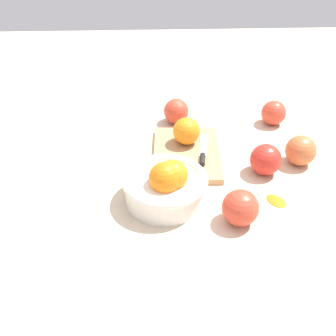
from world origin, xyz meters
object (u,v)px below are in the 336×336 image
object	(u,v)px
bowl	(166,185)
cutting_board	(187,154)
knife	(203,153)
orange_on_board	(187,131)
apple_front_center	(301,151)
apple_front_center_2	(266,160)
apple_mid_left	(239,208)
apple_back_right	(176,111)
apple_front_right	(274,113)

from	to	relation	value
bowl	cutting_board	world-z (taller)	bowl
bowl	knife	size ratio (longest dim) A/B	1.24
orange_on_board	knife	bearing A→B (deg)	-147.10
apple_front_center	knife	bearing A→B (deg)	84.03
apple_front_center_2	orange_on_board	bearing A→B (deg)	56.64
apple_mid_left	apple_front_center	distance (m)	0.29
apple_front_center	apple_front_center_2	distance (m)	0.11
apple_front_center	apple_back_right	bearing A→B (deg)	52.83
knife	orange_on_board	bearing A→B (deg)	32.90
cutting_board	apple_front_center_2	distance (m)	0.21
cutting_board	orange_on_board	xyz separation A→B (m)	(0.04, -0.00, 0.04)
orange_on_board	apple_front_center	size ratio (longest dim) A/B	0.94
orange_on_board	apple_front_center_2	bearing A→B (deg)	-123.36
bowl	knife	distance (m)	0.19
cutting_board	orange_on_board	bearing A→B (deg)	-2.98
apple_front_center	apple_front_center_2	bearing A→B (deg)	110.33
apple_front_center_2	apple_mid_left	bearing A→B (deg)	150.30
apple_front_center_2	apple_front_center	bearing A→B (deg)	-69.67
bowl	cutting_board	distance (m)	0.19
cutting_board	apple_front_center	xyz separation A→B (m)	(-0.04, -0.29, 0.03)
orange_on_board	apple_front_center_2	size ratio (longest dim) A/B	0.94
knife	apple_front_center	distance (m)	0.25
knife	apple_front_center_2	size ratio (longest dim) A/B	2.00
apple_mid_left	apple_back_right	size ratio (longest dim) A/B	1.05
orange_on_board	apple_back_right	bearing A→B (deg)	7.46
apple_mid_left	apple_back_right	world-z (taller)	apple_mid_left
apple_front_right	apple_front_center_2	xyz separation A→B (m)	(-0.25, 0.08, 0.00)
knife	apple_front_center_2	distance (m)	0.16
knife	apple_back_right	xyz separation A→B (m)	(0.20, 0.06, 0.02)
knife	apple_front_right	size ratio (longest dim) A/B	2.12
orange_on_board	knife	distance (m)	0.08
cutting_board	apple_front_center	size ratio (longest dim) A/B	3.18
apple_front_center	apple_back_right	size ratio (longest dim) A/B	1.04
knife	apple_mid_left	distance (m)	0.24
orange_on_board	apple_front_center_2	world-z (taller)	orange_on_board
knife	cutting_board	bearing A→B (deg)	66.46
knife	apple_back_right	size ratio (longest dim) A/B	2.07
apple_back_right	knife	bearing A→B (deg)	-164.26
cutting_board	orange_on_board	distance (m)	0.06
orange_on_board	apple_mid_left	xyz separation A→B (m)	(-0.30, -0.09, -0.01)
cutting_board	apple_back_right	distance (m)	0.19
apple_front_right	cutting_board	bearing A→B (deg)	121.39
apple_front_right	apple_front_center_2	bearing A→B (deg)	161.03
orange_on_board	apple_mid_left	world-z (taller)	orange_on_board
apple_back_right	orange_on_board	bearing A→B (deg)	-172.54
bowl	apple_front_center	size ratio (longest dim) A/B	2.47
cutting_board	knife	size ratio (longest dim) A/B	1.60
cutting_board	apple_front_center	distance (m)	0.29
bowl	knife	bearing A→B (deg)	-32.79
apple_front_right	apple_mid_left	world-z (taller)	apple_mid_left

